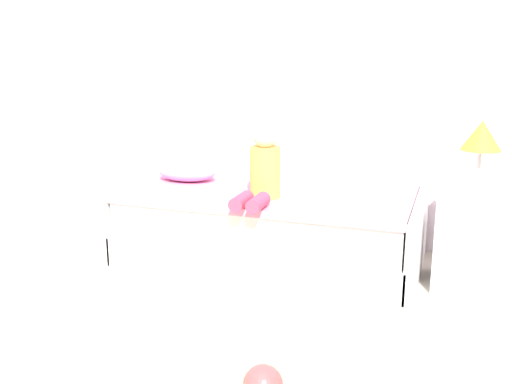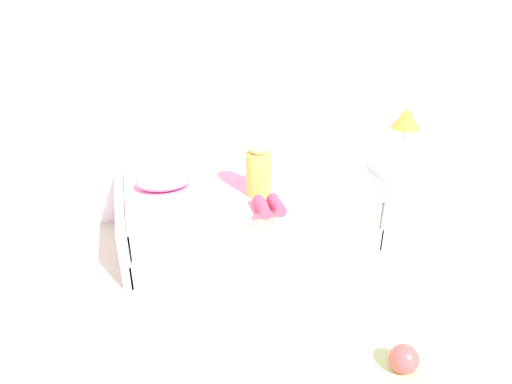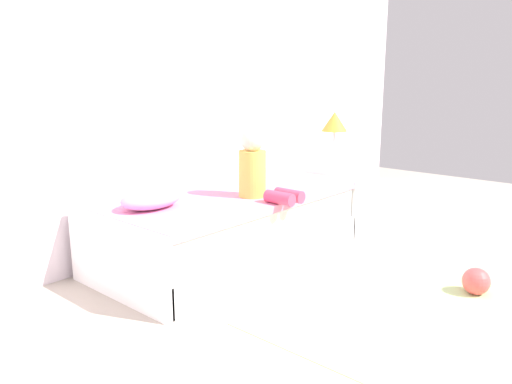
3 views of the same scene
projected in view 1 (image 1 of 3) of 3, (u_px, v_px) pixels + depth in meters
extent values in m
cube|color=white|center=(269.00, 49.00, 4.46)|extent=(7.20, 0.10, 2.90)
cube|color=white|center=(268.00, 245.00, 4.18)|extent=(2.00, 1.00, 0.20)
cube|color=white|center=(268.00, 215.00, 4.12)|extent=(1.94, 0.94, 0.25)
cube|color=pink|center=(268.00, 194.00, 4.09)|extent=(1.98, 0.98, 0.05)
cube|color=white|center=(140.00, 212.00, 4.47)|extent=(0.07, 1.00, 0.50)
cube|color=white|center=(417.00, 241.00, 3.81)|extent=(0.07, 1.00, 0.50)
cube|color=white|center=(472.00, 240.00, 3.66)|extent=(0.44, 0.44, 0.60)
cylinder|color=silver|center=(476.00, 191.00, 3.59)|extent=(0.15, 0.15, 0.03)
cylinder|color=silver|center=(478.00, 170.00, 3.55)|extent=(0.02, 0.02, 0.24)
cone|color=#F29E33|center=(482.00, 135.00, 3.50)|extent=(0.24, 0.24, 0.18)
cylinder|color=gold|center=(265.00, 172.00, 3.86)|extent=(0.20, 0.20, 0.34)
sphere|color=beige|center=(265.00, 135.00, 3.80)|extent=(0.17, 0.17, 0.17)
cylinder|color=#D83F60|center=(241.00, 201.00, 3.63)|extent=(0.09, 0.22, 0.09)
cylinder|color=#D83F60|center=(258.00, 203.00, 3.60)|extent=(0.09, 0.22, 0.09)
ellipsoid|color=#EA8CC6|center=(187.00, 172.00, 4.37)|extent=(0.44, 0.30, 0.13)
cube|color=#B2D189|center=(185.00, 342.00, 3.02)|extent=(1.60, 1.10, 0.01)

